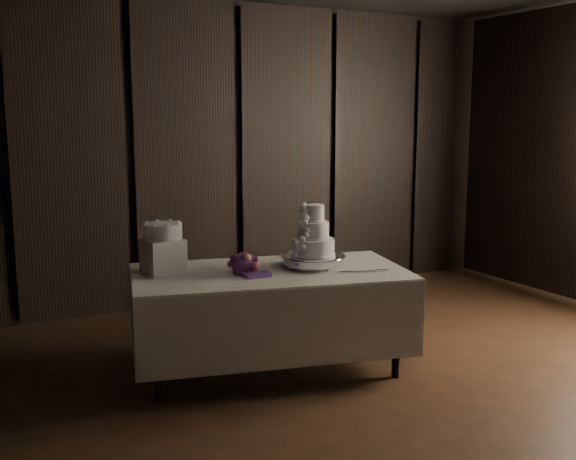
{
  "coord_description": "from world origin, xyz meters",
  "views": [
    {
      "loc": [
        -2.74,
        -2.86,
        1.87
      ],
      "look_at": [
        -0.52,
        1.48,
        1.05
      ],
      "focal_mm": 42.0,
      "sensor_mm": 36.0,
      "label": 1
    }
  ],
  "objects": [
    {
      "name": "box_pedestal",
      "position": [
        -1.38,
        1.76,
        0.89
      ],
      "size": [
        0.29,
        0.29,
        0.25
      ],
      "primitive_type": "cube",
      "rotation": [
        0.0,
        0.0,
        0.12
      ],
      "color": "white",
      "rests_on": "display_table"
    },
    {
      "name": "cake_knife",
      "position": [
        -0.13,
        1.14,
        0.77
      ],
      "size": [
        0.35,
        0.16,
        0.01
      ],
      "primitive_type": "cube",
      "rotation": [
        0.0,
        0.0,
        -0.38
      ],
      "color": "silver",
      "rests_on": "display_table"
    },
    {
      "name": "wedding_cake",
      "position": [
        -0.36,
        1.42,
        1.0
      ],
      "size": [
        0.37,
        0.32,
        0.38
      ],
      "rotation": [
        0.0,
        0.0,
        0.42
      ],
      "color": "white",
      "rests_on": "cake_stand"
    },
    {
      "name": "cake_stand",
      "position": [
        -0.33,
        1.44,
        0.81
      ],
      "size": [
        0.55,
        0.55,
        0.09
      ],
      "primitive_type": "cylinder",
      "rotation": [
        0.0,
        0.0,
        -0.14
      ],
      "color": "silver",
      "rests_on": "display_table"
    },
    {
      "name": "room",
      "position": [
        0.0,
        0.0,
        1.5
      ],
      "size": [
        6.08,
        7.08,
        3.08
      ],
      "color": "black",
      "rests_on": "ground"
    },
    {
      "name": "display_table",
      "position": [
        -0.67,
        1.48,
        0.42
      ],
      "size": [
        2.17,
        1.45,
        0.76
      ],
      "rotation": [
        0.0,
        0.0,
        -0.22
      ],
      "color": "beige",
      "rests_on": "ground"
    },
    {
      "name": "bouquet",
      "position": [
        -0.88,
        1.46,
        0.82
      ],
      "size": [
        0.31,
        0.41,
        0.19
      ],
      "primitive_type": null,
      "rotation": [
        0.0,
        0.0,
        -0.05
      ],
      "color": "#CB4453",
      "rests_on": "display_table"
    },
    {
      "name": "small_cake",
      "position": [
        -1.38,
        1.76,
        1.07
      ],
      "size": [
        0.34,
        0.34,
        0.11
      ],
      "primitive_type": "cylinder",
      "rotation": [
        0.0,
        0.0,
        -0.23
      ],
      "color": "white",
      "rests_on": "box_pedestal"
    }
  ]
}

